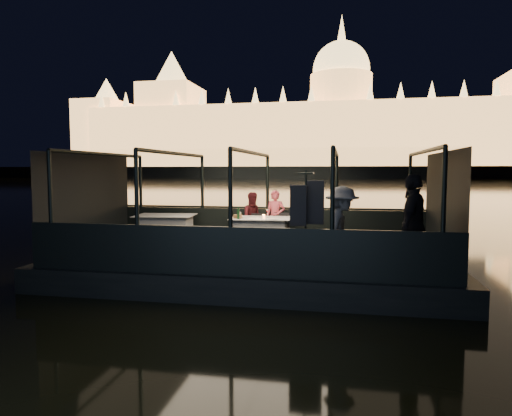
% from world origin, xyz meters
% --- Properties ---
extents(river_water, '(500.00, 500.00, 0.00)m').
position_xyz_m(river_water, '(0.00, 80.00, 0.00)').
color(river_water, black).
rests_on(river_water, ground).
extents(boat_hull, '(8.60, 4.40, 1.00)m').
position_xyz_m(boat_hull, '(0.00, 0.00, 0.00)').
color(boat_hull, black).
rests_on(boat_hull, river_water).
extents(boat_deck, '(8.00, 4.00, 0.04)m').
position_xyz_m(boat_deck, '(0.00, 0.00, 0.48)').
color(boat_deck, black).
rests_on(boat_deck, boat_hull).
extents(gunwale_port, '(8.00, 0.08, 0.90)m').
position_xyz_m(gunwale_port, '(0.00, 2.00, 0.95)').
color(gunwale_port, black).
rests_on(gunwale_port, boat_deck).
extents(gunwale_starboard, '(8.00, 0.08, 0.90)m').
position_xyz_m(gunwale_starboard, '(0.00, -2.00, 0.95)').
color(gunwale_starboard, black).
rests_on(gunwale_starboard, boat_deck).
extents(cabin_glass_port, '(8.00, 0.02, 1.40)m').
position_xyz_m(cabin_glass_port, '(0.00, 2.00, 2.10)').
color(cabin_glass_port, '#99B2B2').
rests_on(cabin_glass_port, gunwale_port).
extents(cabin_glass_starboard, '(8.00, 0.02, 1.40)m').
position_xyz_m(cabin_glass_starboard, '(0.00, -2.00, 2.10)').
color(cabin_glass_starboard, '#99B2B2').
rests_on(cabin_glass_starboard, gunwale_starboard).
extents(cabin_roof_glass, '(8.00, 4.00, 0.02)m').
position_xyz_m(cabin_roof_glass, '(0.00, 0.00, 2.80)').
color(cabin_roof_glass, '#99B2B2').
rests_on(cabin_roof_glass, boat_deck).
extents(end_wall_fore, '(0.02, 4.00, 2.30)m').
position_xyz_m(end_wall_fore, '(-4.00, 0.00, 1.65)').
color(end_wall_fore, black).
rests_on(end_wall_fore, boat_deck).
extents(end_wall_aft, '(0.02, 4.00, 2.30)m').
position_xyz_m(end_wall_aft, '(4.00, 0.00, 1.65)').
color(end_wall_aft, black).
rests_on(end_wall_aft, boat_deck).
extents(canopy_ribs, '(8.00, 4.00, 2.30)m').
position_xyz_m(canopy_ribs, '(0.00, 0.00, 1.65)').
color(canopy_ribs, black).
rests_on(canopy_ribs, boat_deck).
extents(embankment, '(400.00, 140.00, 6.00)m').
position_xyz_m(embankment, '(0.00, 210.00, 1.00)').
color(embankment, '#423D33').
rests_on(embankment, ground).
extents(parliament_building, '(220.00, 32.00, 60.00)m').
position_xyz_m(parliament_building, '(0.00, 175.00, 29.00)').
color(parliament_building, '#F2D18C').
rests_on(parliament_building, embankment).
extents(dining_table_central, '(1.52, 1.14, 0.77)m').
position_xyz_m(dining_table_central, '(-0.00, 1.00, 0.89)').
color(dining_table_central, silver).
rests_on(dining_table_central, boat_deck).
extents(dining_table_aft, '(1.59, 1.23, 0.78)m').
position_xyz_m(dining_table_aft, '(-2.51, 1.10, 0.89)').
color(dining_table_aft, silver).
rests_on(dining_table_aft, boat_deck).
extents(chair_port_left, '(0.43, 0.43, 0.80)m').
position_xyz_m(chair_port_left, '(-0.17, 1.45, 0.95)').
color(chair_port_left, black).
rests_on(chair_port_left, boat_deck).
extents(chair_port_right, '(0.41, 0.41, 0.83)m').
position_xyz_m(chair_port_right, '(0.43, 1.45, 0.95)').
color(chair_port_right, black).
rests_on(chair_port_right, boat_deck).
extents(coat_stand, '(0.58, 0.49, 1.91)m').
position_xyz_m(coat_stand, '(1.31, -1.55, 1.40)').
color(coat_stand, black).
rests_on(coat_stand, boat_deck).
extents(person_woman_coral, '(0.53, 0.37, 1.41)m').
position_xyz_m(person_woman_coral, '(0.25, 1.72, 1.25)').
color(person_woman_coral, '#D14C5A').
rests_on(person_woman_coral, boat_deck).
extents(person_man_maroon, '(0.78, 0.70, 1.35)m').
position_xyz_m(person_man_maroon, '(-0.32, 1.72, 1.25)').
color(person_man_maroon, '#451318').
rests_on(person_man_maroon, boat_deck).
extents(passenger_stripe, '(0.73, 1.13, 1.64)m').
position_xyz_m(passenger_stripe, '(1.96, -1.50, 1.35)').
color(passenger_stripe, white).
rests_on(passenger_stripe, boat_deck).
extents(passenger_dark, '(0.84, 1.19, 1.86)m').
position_xyz_m(passenger_dark, '(3.22, -1.39, 1.35)').
color(passenger_dark, black).
rests_on(passenger_dark, boat_deck).
extents(wine_bottle, '(0.07, 0.07, 0.30)m').
position_xyz_m(wine_bottle, '(-0.47, 0.60, 1.42)').
color(wine_bottle, '#14381A').
rests_on(wine_bottle, dining_table_central).
extents(bread_basket, '(0.30, 0.30, 0.09)m').
position_xyz_m(bread_basket, '(-0.52, 0.77, 1.31)').
color(bread_basket, brown).
rests_on(bread_basket, dining_table_central).
extents(amber_candle, '(0.08, 0.08, 0.09)m').
position_xyz_m(amber_candle, '(0.11, 0.82, 1.31)').
color(amber_candle, orange).
rests_on(amber_candle, dining_table_central).
extents(plate_near, '(0.31, 0.31, 0.02)m').
position_xyz_m(plate_near, '(0.34, 0.63, 1.27)').
color(plate_near, silver).
rests_on(plate_near, dining_table_central).
extents(plate_far, '(0.32, 0.32, 0.02)m').
position_xyz_m(plate_far, '(-0.31, 0.90, 1.27)').
color(plate_far, silver).
rests_on(plate_far, dining_table_central).
extents(wine_glass_white, '(0.07, 0.07, 0.17)m').
position_xyz_m(wine_glass_white, '(-0.41, 0.58, 1.36)').
color(wine_glass_white, silver).
rests_on(wine_glass_white, dining_table_central).
extents(wine_glass_red, '(0.07, 0.07, 0.21)m').
position_xyz_m(wine_glass_red, '(0.17, 0.96, 1.36)').
color(wine_glass_red, white).
rests_on(wine_glass_red, dining_table_central).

